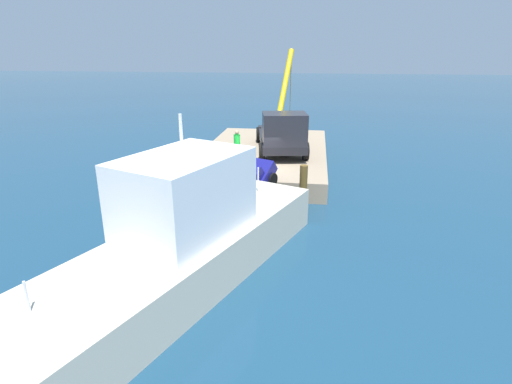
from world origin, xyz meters
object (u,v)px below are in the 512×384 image
at_px(crane_truck, 282,132).
at_px(dock_worker, 237,146).
at_px(moored_yacht, 136,293).
at_px(salvaged_car, 238,196).

distance_m(crane_truck, dock_worker, 3.33).
bearing_deg(crane_truck, moored_yacht, -10.45).
relative_size(dock_worker, salvaged_car, 0.43).
relative_size(crane_truck, salvaged_car, 2.25).
xyz_separation_m(crane_truck, moored_yacht, (14.79, -2.73, -1.66)).
xyz_separation_m(crane_truck, salvaged_car, (6.72, -1.40, -1.68)).
bearing_deg(dock_worker, crane_truck, 137.33).
height_order(salvaged_car, moored_yacht, moored_yacht).
height_order(crane_truck, salvaged_car, crane_truck).
xyz_separation_m(crane_truck, dock_worker, (2.43, -2.24, -0.39)).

